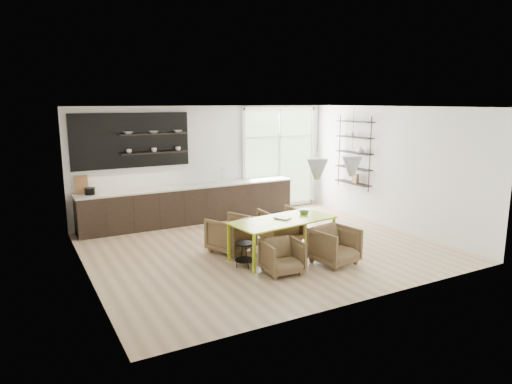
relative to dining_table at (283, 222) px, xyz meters
The scene contains 11 objects.
room 1.99m from the dining_table, 72.89° to the left, with size 7.02×6.01×2.91m.
kitchen_run 3.43m from the dining_table, 102.38° to the left, with size 5.54×0.69×2.75m.
right_shelving 3.91m from the dining_table, 28.92° to the left, with size 0.26×1.22×1.90m.
dining_table is the anchor object (origin of this frame).
armchair_back_left 1.14m from the dining_table, 133.93° to the left, with size 0.78×0.80×0.73m, color brown.
armchair_back_right 1.06m from the dining_table, 61.02° to the left, with size 0.78×0.80×0.73m, color brown.
armchair_front_left 0.98m from the dining_table, 122.18° to the right, with size 0.65×0.67×0.61m, color brown.
armchair_front_right 1.10m from the dining_table, 51.75° to the right, with size 0.75×0.77×0.70m, color brown.
wire_stool 1.01m from the dining_table, behind, with size 0.36×0.36×0.46m.
table_book 0.10m from the dining_table, 168.82° to the left, with size 0.23×0.30×0.03m, color white.
table_bowl 0.64m from the dining_table, 15.09° to the left, with size 0.20×0.20×0.06m, color #4F754A.
Camera 1 is at (-4.53, -7.96, 3.01)m, focal length 32.00 mm.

